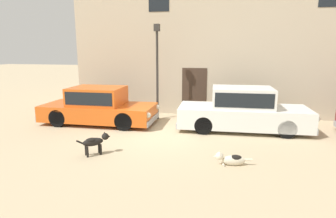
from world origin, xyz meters
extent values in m
plane|color=tan|center=(0.00, 0.00, 0.00)|extent=(80.00, 80.00, 0.00)
cube|color=#D15619|center=(-2.47, 1.13, 0.46)|extent=(4.43, 1.89, 0.61)
cube|color=#D15619|center=(-2.52, 1.13, 1.11)|extent=(2.05, 1.60, 0.69)
cube|color=black|center=(-2.52, 1.13, 1.12)|extent=(1.88, 1.62, 0.48)
cube|color=#999BA0|center=(-0.29, 1.16, 0.26)|extent=(0.14, 1.79, 0.20)
cube|color=#999BA0|center=(-4.65, 1.10, 0.26)|extent=(0.14, 1.79, 0.20)
sphere|color=silver|center=(-0.27, 1.89, 0.59)|extent=(0.20, 0.20, 0.20)
sphere|color=silver|center=(-0.25, 0.43, 0.59)|extent=(0.20, 0.20, 0.20)
cube|color=red|center=(-4.66, 1.89, 0.61)|extent=(0.04, 0.18, 0.18)
cube|color=red|center=(-4.64, 0.31, 0.61)|extent=(0.04, 0.18, 0.18)
cylinder|color=black|center=(-1.16, 1.96, 0.34)|extent=(0.68, 0.21, 0.68)
cylinder|color=black|center=(-1.14, 0.34, 0.34)|extent=(0.68, 0.21, 0.68)
cylinder|color=black|center=(-3.80, 1.93, 0.34)|extent=(0.68, 0.21, 0.68)
cylinder|color=black|center=(-3.78, 0.30, 0.34)|extent=(0.68, 0.21, 0.68)
cube|color=silver|center=(3.08, 1.30, 0.50)|extent=(4.67, 1.94, 0.71)
cube|color=silver|center=(3.03, 1.30, 1.21)|extent=(2.18, 1.60, 0.71)
cube|color=black|center=(3.03, 1.30, 1.22)|extent=(2.01, 1.61, 0.50)
cube|color=#999BA0|center=(5.36, 1.40, 0.26)|extent=(0.19, 1.73, 0.20)
cube|color=#999BA0|center=(0.80, 1.21, 0.26)|extent=(0.19, 1.73, 0.20)
sphere|color=silver|center=(5.36, 2.10, 0.66)|extent=(0.20, 0.20, 0.20)
sphere|color=silver|center=(5.42, 0.70, 0.66)|extent=(0.20, 0.20, 0.20)
cube|color=red|center=(0.77, 1.97, 0.68)|extent=(0.05, 0.18, 0.18)
cube|color=red|center=(0.83, 0.45, 0.68)|extent=(0.05, 0.18, 0.18)
cylinder|color=black|center=(4.43, 2.14, 0.31)|extent=(0.63, 0.23, 0.62)
cylinder|color=black|center=(4.49, 0.58, 0.31)|extent=(0.63, 0.23, 0.62)
cylinder|color=black|center=(1.67, 2.03, 0.31)|extent=(0.63, 0.23, 0.62)
cylinder|color=black|center=(1.73, 0.47, 0.31)|extent=(0.63, 0.23, 0.62)
cube|color=tan|center=(3.46, 6.65, 3.74)|extent=(15.99, 6.50, 7.49)
cube|color=#38281E|center=(1.06, 3.39, 1.05)|extent=(1.10, 0.02, 2.10)
cylinder|color=black|center=(-1.04, -1.98, 0.15)|extent=(0.06, 0.06, 0.30)
cylinder|color=black|center=(-0.92, -2.11, 0.15)|extent=(0.06, 0.06, 0.30)
cylinder|color=black|center=(-1.32, -2.23, 0.15)|extent=(0.06, 0.06, 0.30)
cylinder|color=black|center=(-1.20, -2.36, 0.15)|extent=(0.06, 0.06, 0.30)
ellipsoid|color=black|center=(-1.12, -2.17, 0.38)|extent=(0.58, 0.56, 0.22)
ellipsoid|color=black|center=(-1.15, -2.20, 0.44)|extent=(0.38, 0.37, 0.12)
sphere|color=black|center=(-0.85, -1.93, 0.49)|extent=(0.20, 0.20, 0.20)
cone|color=black|center=(-0.78, -1.86, 0.47)|extent=(0.15, 0.15, 0.11)
cone|color=black|center=(-0.89, -1.89, 0.57)|extent=(0.10, 0.10, 0.09)
cone|color=black|center=(-0.81, -1.97, 0.57)|extent=(0.10, 0.10, 0.09)
cylinder|color=black|center=(-1.39, -2.41, 0.44)|extent=(0.18, 0.17, 0.15)
cylinder|color=beige|center=(2.47, -2.22, 0.03)|extent=(0.08, 0.11, 0.06)
cylinder|color=beige|center=(2.45, -2.10, 0.03)|extent=(0.08, 0.11, 0.06)
ellipsoid|color=beige|center=(2.72, -2.11, 0.13)|extent=(0.61, 0.29, 0.27)
ellipsoid|color=black|center=(2.76, -2.11, 0.21)|extent=(0.35, 0.23, 0.15)
sphere|color=beige|center=(2.36, -2.18, 0.25)|extent=(0.20, 0.20, 0.20)
cone|color=beige|center=(2.26, -2.20, 0.23)|extent=(0.13, 0.13, 0.11)
cone|color=beige|center=(2.37, -2.24, 0.34)|extent=(0.08, 0.08, 0.09)
cone|color=beige|center=(2.35, -2.12, 0.34)|extent=(0.08, 0.08, 0.09)
cylinder|color=beige|center=(3.08, -2.05, 0.16)|extent=(0.21, 0.08, 0.05)
cylinder|color=#2D2B28|center=(-0.37, 2.31, 1.81)|extent=(0.10, 0.10, 3.61)
cube|color=#2D2B28|center=(-0.37, 2.31, 3.75)|extent=(0.22, 0.22, 0.28)
sphere|color=silver|center=(-0.37, 2.31, 3.75)|extent=(0.18, 0.18, 0.18)
camera|label=1|loc=(2.46, -9.11, 2.92)|focal=30.31mm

